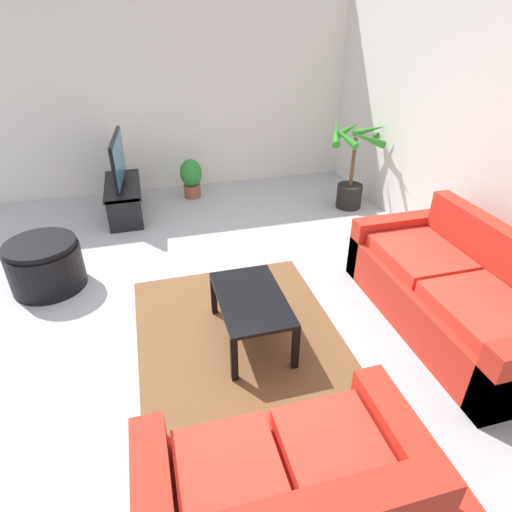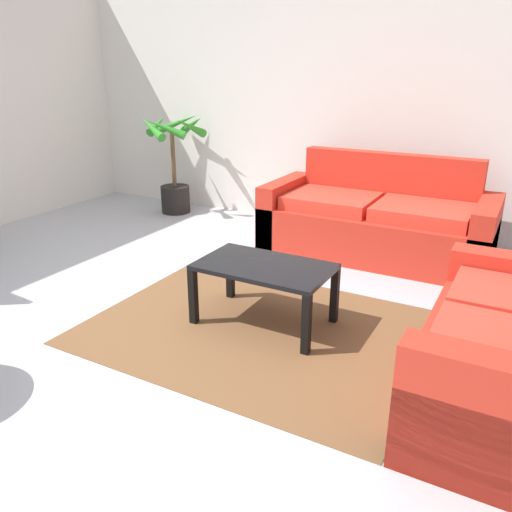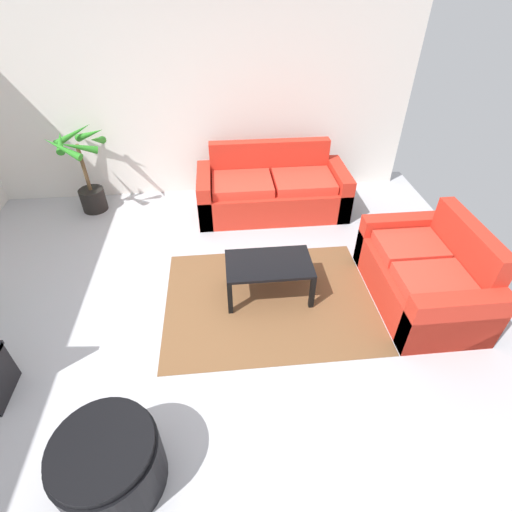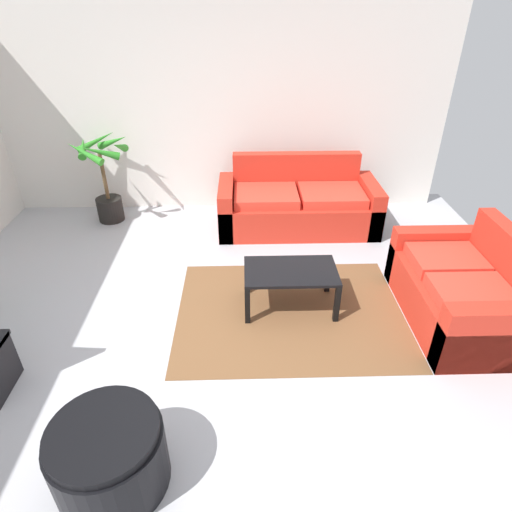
{
  "view_description": "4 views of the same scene",
  "coord_description": "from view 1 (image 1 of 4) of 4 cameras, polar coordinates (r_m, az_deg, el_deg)",
  "views": [
    {
      "loc": [
        3.41,
        -0.14,
        2.49
      ],
      "look_at": [
        0.14,
        0.75,
        0.47
      ],
      "focal_mm": 30.17,
      "sensor_mm": 36.0,
      "label": 1
    },
    {
      "loc": [
        2.17,
        -2.24,
        1.68
      ],
      "look_at": [
        0.61,
        0.59,
        0.46
      ],
      "focal_mm": 35.8,
      "sensor_mm": 36.0,
      "label": 2
    },
    {
      "loc": [
        0.26,
        -2.42,
        2.89
      ],
      "look_at": [
        0.57,
        0.71,
        0.41
      ],
      "focal_mm": 26.63,
      "sensor_mm": 36.0,
      "label": 3
    },
    {
      "loc": [
        0.26,
        -2.82,
        2.67
      ],
      "look_at": [
        0.36,
        0.78,
        0.46
      ],
      "focal_mm": 29.9,
      "sensor_mm": 36.0,
      "label": 4
    }
  ],
  "objects": [
    {
      "name": "wall_back",
      "position": [
        4.77,
        27.44,
        13.67
      ],
      "size": [
        6.0,
        0.06,
        2.7
      ],
      "primitive_type": "cube",
      "color": "silver",
      "rests_on": "ground"
    },
    {
      "name": "tv",
      "position": [
        5.84,
        -17.8,
        12.09
      ],
      "size": [
        1.03,
        0.13,
        0.62
      ],
      "color": "black",
      "rests_on": "tv_stand"
    },
    {
      "name": "area_rug",
      "position": [
        3.73,
        -2.13,
        -10.97
      ],
      "size": [
        2.2,
        1.7,
        0.01
      ],
      "primitive_type": "cube",
      "color": "brown",
      "rests_on": "ground"
    },
    {
      "name": "ottoman",
      "position": [
        4.72,
        -26.15,
        -1.07
      ],
      "size": [
        0.7,
        0.7,
        0.5
      ],
      "color": "black",
      "rests_on": "ground"
    },
    {
      "name": "couch_main",
      "position": [
        4.09,
        24.61,
        -4.77
      ],
      "size": [
        2.05,
        0.9,
        0.9
      ],
      "color": "red",
      "rests_on": "ground"
    },
    {
      "name": "tv_stand",
      "position": [
        5.99,
        -17.11,
        7.82
      ],
      "size": [
        1.1,
        0.45,
        0.43
      ],
      "color": "black",
      "rests_on": "ground"
    },
    {
      "name": "couch_loveseat",
      "position": [
        2.52,
        4.4,
        -30.1
      ],
      "size": [
        0.9,
        1.47,
        0.9
      ],
      "color": "red",
      "rests_on": "ground"
    },
    {
      "name": "coffee_table",
      "position": [
        3.52,
        -0.65,
        -6.27
      ],
      "size": [
        0.89,
        0.53,
        0.43
      ],
      "color": "black",
      "rests_on": "ground"
    },
    {
      "name": "potted_plant_small",
      "position": [
        6.34,
        -8.58,
        10.34
      ],
      "size": [
        0.31,
        0.31,
        0.56
      ],
      "color": "brown",
      "rests_on": "ground"
    },
    {
      "name": "ground_plane",
      "position": [
        4.23,
        -10.38,
        -5.89
      ],
      "size": [
        6.6,
        6.6,
        0.0
      ],
      "primitive_type": "plane",
      "color": "#B2B2B7"
    },
    {
      "name": "wall_left",
      "position": [
        6.51,
        -14.6,
        19.84
      ],
      "size": [
        0.06,
        6.0,
        2.7
      ],
      "primitive_type": "cube",
      "color": "silver",
      "rests_on": "ground"
    },
    {
      "name": "potted_palm",
      "position": [
        5.99,
        12.7,
        11.09
      ],
      "size": [
        0.74,
        0.78,
        1.17
      ],
      "color": "black",
      "rests_on": "ground"
    }
  ]
}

